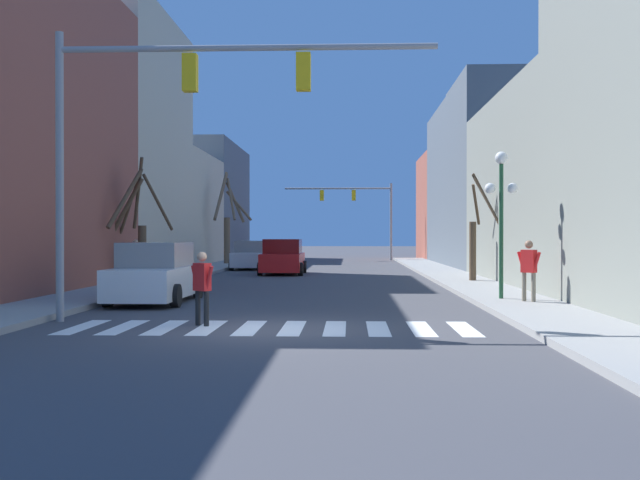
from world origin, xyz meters
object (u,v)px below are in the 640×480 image
street_tree_right_near (138,224)px  traffic_signal_near (171,107)px  street_lamp_right_corner (501,194)px  pedestrian_near_right_corner (529,265)px  car_parked_left_far (251,256)px  car_parked_left_mid (156,275)px  car_parked_left_near (283,258)px  street_tree_right_mid (476,236)px  pedestrian_on_left_sidewalk (135,257)px  street_tree_right_far (227,219)px  traffic_signal_far (358,203)px  pedestrian_on_right_sidewalk (202,282)px

street_tree_right_near → traffic_signal_near: bearing=-70.7°
street_lamp_right_corner → pedestrian_near_right_corner: size_ratio=2.52×
car_parked_left_far → street_tree_right_near: 14.19m
pedestrian_near_right_corner → car_parked_left_mid: bearing=37.9°
car_parked_left_near → pedestrian_near_right_corner: 18.77m
street_tree_right_mid → street_tree_right_near: size_ratio=0.89×
car_parked_left_mid → pedestrian_on_left_sidewalk: pedestrian_on_left_sidewalk is taller
street_tree_right_far → car_parked_left_near: bearing=-66.4°
street_lamp_right_corner → car_parked_left_near: street_lamp_right_corner is taller
traffic_signal_far → pedestrian_on_left_sidewalk: (-8.91, -30.66, -3.37)m
street_lamp_right_corner → street_tree_right_mid: size_ratio=0.97×
pedestrian_on_right_sidewalk → street_tree_right_mid: bearing=97.0°
street_tree_right_near → street_tree_right_far: bearing=88.8°
pedestrian_near_right_corner → traffic_signal_far: bearing=-40.6°
car_parked_left_near → car_parked_left_mid: (-2.29, -15.88, -0.01)m
traffic_signal_near → street_tree_right_near: size_ratio=1.77×
traffic_signal_far → pedestrian_on_left_sidewalk: 32.10m
pedestrian_near_right_corner → car_parked_left_far: bearing=-21.2°
street_lamp_right_corner → street_tree_right_mid: street_tree_right_mid is taller
street_lamp_right_corner → pedestrian_on_right_sidewalk: bearing=-143.7°
traffic_signal_near → car_parked_left_mid: traffic_signal_near is taller
traffic_signal_far → car_parked_left_mid: bearing=-99.6°
car_parked_left_near → car_parked_left_far: 5.65m
street_tree_right_mid → street_tree_right_far: street_tree_right_far is taller
traffic_signal_near → street_tree_right_near: bearing=109.3°
traffic_signal_far → street_tree_right_mid: bearing=-81.3°
car_parked_left_near → street_tree_right_far: (-4.49, 10.28, 2.16)m
street_tree_right_mid → street_tree_right_far: 21.78m
pedestrian_on_left_sidewalk → street_tree_right_near: (-0.00, 0.34, 1.26)m
street_tree_right_mid → street_tree_right_near: 13.40m
car_parked_left_mid → pedestrian_on_left_sidewalk: (-2.59, 6.85, 0.31)m
car_parked_left_mid → pedestrian_near_right_corner: bearing=-95.3°
street_tree_right_mid → car_parked_left_far: bearing=130.9°
street_tree_right_near → street_tree_right_far: (0.39, 18.97, 0.60)m
car_parked_left_near → street_lamp_right_corner: bearing=25.8°
street_lamp_right_corner → traffic_signal_far: bearing=95.6°
pedestrian_on_left_sidewalk → street_tree_right_far: size_ratio=0.28×
traffic_signal_far → car_parked_left_far: size_ratio=2.02×
street_tree_right_far → traffic_signal_far: bearing=53.1°
car_parked_left_far → pedestrian_near_right_corner: 24.42m
traffic_signal_far → street_tree_right_near: traffic_signal_far is taller
street_lamp_right_corner → car_parked_left_mid: size_ratio=0.86×
street_tree_right_mid → pedestrian_on_right_sidewalk: bearing=-120.2°
street_lamp_right_corner → pedestrian_on_left_sidewalk: (-12.58, 6.87, -2.01)m
traffic_signal_far → car_parked_left_near: size_ratio=1.93×
traffic_signal_far → pedestrian_on_left_sidewalk: traffic_signal_far is taller
pedestrian_near_right_corner → street_tree_right_far: (-12.75, 27.13, 1.85)m
pedestrian_on_left_sidewalk → street_tree_right_far: bearing=-170.7°
traffic_signal_near → car_parked_left_near: size_ratio=1.95×
traffic_signal_near → street_tree_right_mid: bearing=56.2°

